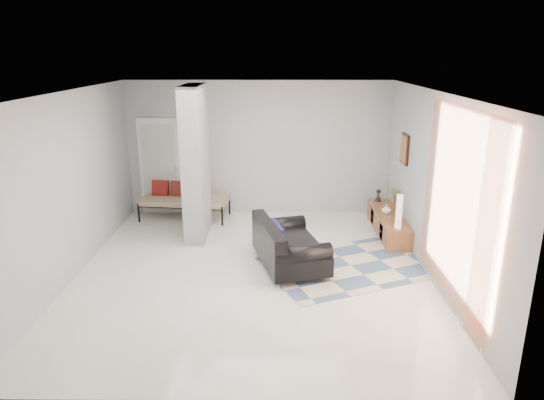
{
  "coord_description": "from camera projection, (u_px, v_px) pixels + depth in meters",
  "views": [
    {
      "loc": [
        0.37,
        -7.05,
        3.36
      ],
      "look_at": [
        0.3,
        0.6,
        1.0
      ],
      "focal_mm": 32.0,
      "sensor_mm": 36.0,
      "label": 1
    }
  ],
  "objects": [
    {
      "name": "hallway_door",
      "position": [
        160.0,
        166.0,
        10.27
      ],
      "size": [
        0.85,
        0.06,
        2.04
      ],
      "primitive_type": "cube",
      "color": "white",
      "rests_on": "floor"
    },
    {
      "name": "media_console",
      "position": [
        388.0,
        223.0,
        9.27
      ],
      "size": [
        0.45,
        1.94,
        0.8
      ],
      "color": "brown",
      "rests_on": "floor"
    },
    {
      "name": "wall_art",
      "position": [
        405.0,
        149.0,
        8.84
      ],
      "size": [
        0.04,
        0.45,
        0.55
      ],
      "primitive_type": "cube",
      "color": "black",
      "rests_on": "wall_right"
    },
    {
      "name": "bronze_figurine",
      "position": [
        378.0,
        195.0,
        9.93
      ],
      "size": [
        0.15,
        0.15,
        0.25
      ],
      "primitive_type": null,
      "rotation": [
        0.0,
        0.0,
        0.16
      ],
      "color": "black",
      "rests_on": "media_console"
    },
    {
      "name": "cylinder_lamp",
      "position": [
        399.0,
        212.0,
        8.37
      ],
      "size": [
        0.11,
        0.11,
        0.61
      ],
      "primitive_type": "cylinder",
      "color": "silver",
      "rests_on": "media_console"
    },
    {
      "name": "partition_column",
      "position": [
        196.0,
        163.0,
        8.85
      ],
      "size": [
        0.35,
        1.2,
        2.8
      ],
      "primitive_type": "cube",
      "color": "#999DA0",
      "rests_on": "floor"
    },
    {
      "name": "vase",
      "position": [
        386.0,
        209.0,
        9.19
      ],
      "size": [
        0.18,
        0.18,
        0.18
      ],
      "primitive_type": "imported",
      "rotation": [
        0.0,
        0.0,
        -0.05
      ],
      "color": "white",
      "rests_on": "media_console"
    },
    {
      "name": "area_rug",
      "position": [
        351.0,
        266.0,
        7.9
      ],
      "size": [
        3.18,
        2.71,
        0.01
      ],
      "primitive_type": "cube",
      "rotation": [
        0.0,
        0.0,
        0.4
      ],
      "color": "beige",
      "rests_on": "floor"
    },
    {
      "name": "ceiling",
      "position": [
        250.0,
        92.0,
        6.9
      ],
      "size": [
        6.0,
        6.0,
        0.0
      ],
      "primitive_type": "plane",
      "rotation": [
        3.14,
        0.0,
        0.0
      ],
      "color": "white",
      "rests_on": "wall_back"
    },
    {
      "name": "daybed",
      "position": [
        184.0,
        199.0,
        10.09
      ],
      "size": [
        1.84,
        0.94,
        0.77
      ],
      "rotation": [
        0.0,
        0.0,
        -0.11
      ],
      "color": "black",
      "rests_on": "floor"
    },
    {
      "name": "wall_front",
      "position": [
        235.0,
        274.0,
        4.45
      ],
      "size": [
        6.0,
        0.0,
        6.0
      ],
      "primitive_type": "plane",
      "rotation": [
        -1.57,
        0.0,
        0.0
      ],
      "color": "#B4B6B8",
      "rests_on": "ground"
    },
    {
      "name": "wall_back",
      "position": [
        259.0,
        148.0,
        10.18
      ],
      "size": [
        6.0,
        0.0,
        6.0
      ],
      "primitive_type": "plane",
      "rotation": [
        1.57,
        0.0,
        0.0
      ],
      "color": "#B4B6B8",
      "rests_on": "ground"
    },
    {
      "name": "curtain",
      "position": [
        456.0,
        207.0,
        6.18
      ],
      "size": [
        0.0,
        2.55,
        2.55
      ],
      "primitive_type": "plane",
      "rotation": [
        1.57,
        0.0,
        1.57
      ],
      "color": "orange",
      "rests_on": "wall_right"
    },
    {
      "name": "wall_left",
      "position": [
        70.0,
        186.0,
        7.34
      ],
      "size": [
        0.0,
        6.0,
        6.0
      ],
      "primitive_type": "plane",
      "rotation": [
        1.57,
        0.0,
        1.57
      ],
      "color": "#B4B6B8",
      "rests_on": "ground"
    },
    {
      "name": "wall_right",
      "position": [
        434.0,
        187.0,
        7.29
      ],
      "size": [
        0.0,
        6.0,
        6.0
      ],
      "primitive_type": "plane",
      "rotation": [
        1.57,
        0.0,
        -1.57
      ],
      "color": "#B4B6B8",
      "rests_on": "ground"
    },
    {
      "name": "floor",
      "position": [
        253.0,
        271.0,
        7.73
      ],
      "size": [
        6.0,
        6.0,
        0.0
      ],
      "primitive_type": "plane",
      "color": "beige",
      "rests_on": "ground"
    },
    {
      "name": "loveseat",
      "position": [
        286.0,
        246.0,
        7.79
      ],
      "size": [
        1.28,
        1.75,
        0.76
      ],
      "rotation": [
        0.0,
        0.0,
        0.26
      ],
      "color": "silver",
      "rests_on": "floor"
    }
  ]
}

